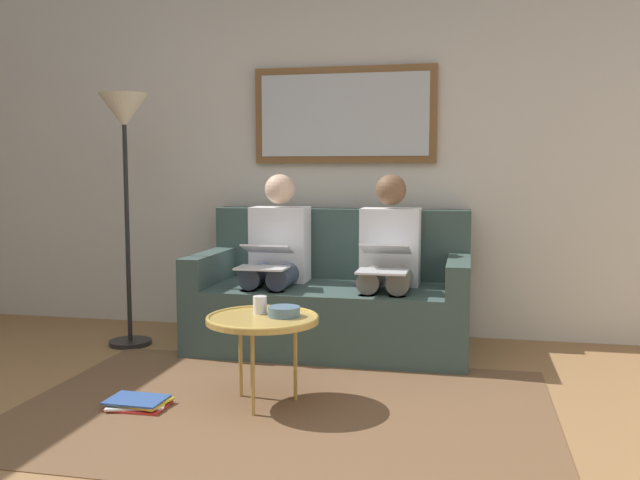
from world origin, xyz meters
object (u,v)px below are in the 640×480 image
coffee_table (263,320)px  cup (260,305)px  laptop_white (265,257)px  person_right (276,255)px  framed_mirror (344,115)px  magazine_stack (138,402)px  couch (333,299)px  standing_lamp (125,139)px  person_left (388,258)px  bowl (284,312)px  laptop_silver (384,259)px

coffee_table → cup: cup is taller
laptop_white → person_right: bearing=-90.0°
framed_mirror → magazine_stack: framed_mirror is taller
laptop_white → magazine_stack: (0.34, 1.08, -0.60)m
couch → standing_lamp: 1.72m
cup → person_left: bearing=-116.3°
person_right → magazine_stack: person_right is taller
person_right → standing_lamp: bearing=11.7°
couch → bowl: bearing=89.1°
cup → person_right: size_ratio=0.08×
laptop_white → cup: bearing=104.7°
person_right → magazine_stack: bearing=75.7°
person_right → standing_lamp: 1.24m
coffee_table → person_left: person_left is taller
bowl → person_right: (0.35, -1.11, 0.14)m
laptop_silver → magazine_stack: laptop_silver is taller
couch → person_left: size_ratio=1.55×
coffee_table → standing_lamp: size_ratio=0.34×
laptop_silver → laptop_white: 0.75m
standing_lamp → magazine_stack: bearing=119.1°
cup → magazine_stack: cup is taller
framed_mirror → bowl: framed_mirror is taller
coffee_table → laptop_silver: (-0.49, -0.92, 0.20)m
coffee_table → laptop_silver: 1.06m
bowl → standing_lamp: bearing=-34.7°
couch → standing_lamp: bearing=11.3°
bowl → laptop_white: laptop_white is taller
couch → person_right: size_ratio=1.55×
laptop_silver → standing_lamp: standing_lamp is taller
person_right → laptop_white: bearing=90.0°
person_left → person_right: bearing=0.0°
cup → laptop_white: laptop_white is taller
framed_mirror → person_left: bearing=129.2°
magazine_stack → laptop_white: bearing=-107.4°
person_left → standing_lamp: (1.71, 0.20, 0.76)m
person_right → standing_lamp: size_ratio=0.69×
framed_mirror → coffee_table: 1.96m
framed_mirror → magazine_stack: 2.45m
bowl → magazine_stack: (0.69, 0.21, -0.44)m
coffee_table → cup: (0.04, -0.08, 0.06)m
bowl → laptop_silver: 0.97m
person_left → person_right: size_ratio=1.00×
framed_mirror → person_right: bearing=50.8°
bowl → person_left: size_ratio=0.14×
person_left → laptop_white: (0.75, 0.24, 0.02)m
person_right → couch: bearing=-169.7°
coffee_table → laptop_silver: size_ratio=1.45×
person_right → bowl: bearing=107.7°
person_left → laptop_white: size_ratio=3.41×
bowl → person_left: 1.19m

